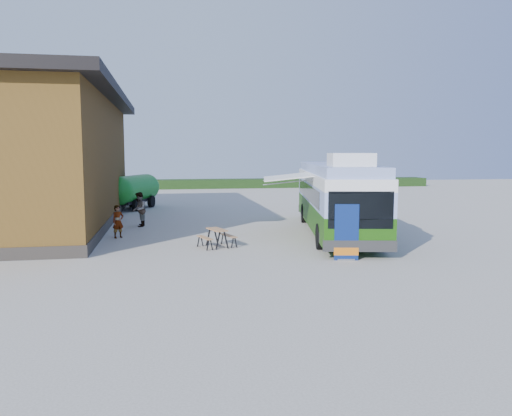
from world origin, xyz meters
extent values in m
plane|color=#BCB7AD|center=(0.00, 0.00, 0.00)|extent=(100.00, 100.00, 0.00)
cube|color=brown|center=(-10.50, 10.00, 3.50)|extent=(8.00, 20.00, 7.00)
cube|color=black|center=(-10.50, 10.00, 7.25)|extent=(9.60, 21.20, 0.50)
cube|color=#332D28|center=(-10.50, 10.00, 0.25)|extent=(8.10, 20.10, 0.50)
cube|color=#264419|center=(8.00, 38.00, 0.50)|extent=(40.00, 3.00, 1.00)
cube|color=#2A6510|center=(4.97, 4.11, 0.98)|extent=(5.18, 13.33, 1.20)
cube|color=#8EA2DE|center=(4.97, 4.11, 2.07)|extent=(5.18, 13.33, 0.98)
cube|color=black|center=(3.75, 4.90, 2.07)|extent=(2.13, 10.68, 0.76)
cube|color=black|center=(6.40, 4.38, 2.07)|extent=(2.13, 10.68, 0.76)
cube|color=white|center=(4.97, 4.11, 2.80)|extent=(5.18, 13.33, 0.49)
cube|color=#8EA2DE|center=(4.97, 4.11, 3.26)|extent=(4.98, 13.09, 0.44)
cube|color=white|center=(4.18, 0.05, 3.75)|extent=(2.08, 2.26, 0.54)
cube|color=black|center=(3.72, -2.26, 1.90)|extent=(2.41, 0.53, 1.41)
cube|color=#2D2D2D|center=(3.73, -2.22, 0.54)|extent=(2.76, 0.73, 0.44)
cube|color=#2D2D2D|center=(6.21, 10.44, 0.54)|extent=(2.76, 0.73, 0.44)
cylinder|color=black|center=(2.92, 0.08, 0.54)|extent=(0.53, 1.13, 1.09)
cylinder|color=black|center=(5.35, -0.40, 0.54)|extent=(0.53, 1.13, 1.09)
cylinder|color=black|center=(4.49, 8.08, 0.54)|extent=(0.53, 1.13, 1.09)
cylinder|color=black|center=(6.92, 7.61, 0.54)|extent=(0.53, 1.13, 1.09)
cube|color=white|center=(2.66, 4.10, 2.91)|extent=(3.44, 4.71, 0.33)
cube|color=#A5A8AD|center=(3.97, 3.85, 3.10)|extent=(1.03, 4.52, 0.15)
cylinder|color=#A5A8AD|center=(2.30, 2.30, 2.81)|extent=(2.72, 0.58, 0.34)
cylinder|color=#A5A8AD|center=(3.01, 5.91, 2.81)|extent=(2.72, 0.58, 0.34)
cube|color=navy|center=(3.21, -2.20, 1.07)|extent=(0.89, 0.20, 2.13)
cube|color=orange|center=(3.21, -2.20, 0.34)|extent=(0.92, 0.21, 0.30)
cube|color=#A5A8AD|center=(3.21, -2.20, 0.03)|extent=(0.66, 0.30, 0.06)
cylinder|color=#A5A8AD|center=(3.21, -2.18, 1.07)|extent=(0.03, 0.03, 2.13)
cube|color=#A97E50|center=(-1.31, 1.32, 0.77)|extent=(0.88, 1.33, 0.04)
cube|color=#A97E50|center=(-1.84, 1.14, 0.46)|extent=(0.63, 1.25, 0.04)
cube|color=#A97E50|center=(-0.77, 1.50, 0.46)|extent=(0.63, 1.25, 0.04)
cube|color=black|center=(-1.32, 0.78, 0.38)|extent=(0.06, 0.06, 0.76)
cube|color=black|center=(-0.97, 0.90, 0.38)|extent=(0.06, 0.06, 0.76)
cube|color=black|center=(-1.65, 1.75, 0.38)|extent=(0.06, 0.06, 0.76)
cube|color=black|center=(-1.30, 1.87, 0.38)|extent=(0.06, 0.06, 0.76)
imported|color=#999999|center=(-5.70, 4.54, 0.78)|extent=(0.68, 0.63, 1.57)
imported|color=#999999|center=(-4.89, 8.11, 0.95)|extent=(0.80, 0.99, 1.90)
cylinder|color=#178021|center=(-5.70, 17.14, 1.47)|extent=(3.43, 4.77, 1.96)
sphere|color=#178021|center=(-6.51, 15.12, 1.47)|extent=(1.96, 1.96, 1.96)
sphere|color=#178021|center=(-4.89, 19.16, 1.47)|extent=(1.96, 1.96, 1.96)
cube|color=black|center=(-5.70, 17.14, 0.60)|extent=(2.91, 4.73, 0.22)
cube|color=black|center=(-6.75, 14.51, 0.54)|extent=(0.61, 1.26, 0.11)
cylinder|color=black|center=(-6.89, 16.21, 0.44)|extent=(0.58, 0.91, 0.87)
cylinder|color=black|center=(-5.48, 15.65, 0.44)|extent=(0.58, 0.91, 0.87)
cylinder|color=black|center=(-5.92, 18.64, 0.44)|extent=(0.58, 0.91, 0.87)
cylinder|color=black|center=(-4.51, 18.07, 0.44)|extent=(0.58, 0.91, 0.87)
camera|label=1|loc=(-3.43, -19.75, 4.02)|focal=35.00mm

